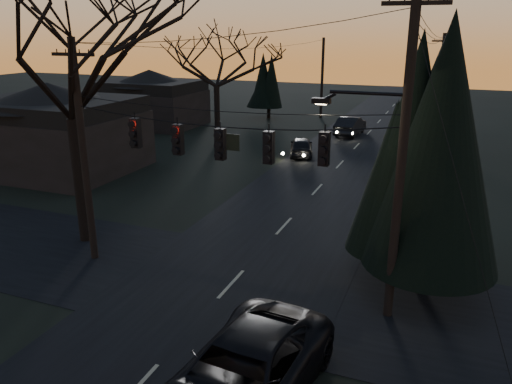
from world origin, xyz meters
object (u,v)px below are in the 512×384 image
at_px(evergreen_right, 427,146).
at_px(sedan_oncoming_a, 301,147).
at_px(utility_pole_left, 95,258).
at_px(utility_pole_right, 387,315).
at_px(sedan_oncoming_b, 350,126).
at_px(utility_pole_far_l, 321,118).
at_px(utility_pole_far_r, 433,142).
at_px(suv_near, 243,375).
at_px(bare_tree_left, 66,65).

relative_size(evergreen_right, sedan_oncoming_a, 2.25).
bearing_deg(utility_pole_left, utility_pole_right, 0.00).
height_order(utility_pole_right, sedan_oncoming_b, utility_pole_right).
bearing_deg(utility_pole_far_l, sedan_oncoming_b, -59.11).
distance_m(utility_pole_right, utility_pole_far_r, 28.00).
relative_size(utility_pole_right, sedan_oncoming_a, 2.54).
xyz_separation_m(utility_pole_far_l, sedan_oncoming_a, (2.80, -16.49, 0.67)).
xyz_separation_m(utility_pole_far_r, suv_near, (-2.73, -33.40, 0.85)).
height_order(utility_pole_right, utility_pole_far_l, utility_pole_right).
height_order(utility_pole_right, utility_pole_left, utility_pole_right).
xyz_separation_m(bare_tree_left, sedan_oncoming_b, (6.16, 26.99, -6.63)).
height_order(utility_pole_right, evergreen_right, evergreen_right).
bearing_deg(sedan_oncoming_a, utility_pole_far_l, -96.49).
xyz_separation_m(bare_tree_left, evergreen_right, (13.61, 1.47, -2.40)).
height_order(utility_pole_far_l, sedan_oncoming_b, utility_pole_far_l).
bearing_deg(utility_pole_right, sedan_oncoming_b, 103.69).
xyz_separation_m(suv_near, sedan_oncoming_a, (-5.96, 24.91, -0.18)).
distance_m(bare_tree_left, suv_near, 13.95).
bearing_deg(utility_pole_left, utility_pole_far_l, 90.00).
bearing_deg(evergreen_right, bare_tree_left, -173.85).
distance_m(utility_pole_right, utility_pole_far_l, 37.79).
xyz_separation_m(utility_pole_left, utility_pole_far_l, (0.00, 36.00, 0.00)).
xyz_separation_m(utility_pole_left, bare_tree_left, (-1.55, 1.31, 7.42)).
xyz_separation_m(utility_pole_left, evergreen_right, (12.06, 2.78, 5.02)).
bearing_deg(utility_pole_left, sedan_oncoming_b, 80.75).
xyz_separation_m(utility_pole_left, utility_pole_far_r, (11.50, 28.00, 0.00)).
relative_size(utility_pole_far_r, utility_pole_far_l, 1.06).
bearing_deg(utility_pole_far_l, sedan_oncoming_a, -80.36).
distance_m(evergreen_right, sedan_oncoming_a, 19.61).
relative_size(utility_pole_left, bare_tree_left, 0.80).
bearing_deg(utility_pole_right, utility_pole_far_r, 90.00).
height_order(suv_near, sedan_oncoming_b, suv_near).
bearing_deg(bare_tree_left, sedan_oncoming_b, 77.15).
bearing_deg(utility_pole_left, suv_near, -31.64).
bearing_deg(utility_pole_far_r, sedan_oncoming_a, -135.69).
distance_m(utility_pole_right, sedan_oncoming_a, 21.37).
bearing_deg(suv_near, evergreen_right, 73.40).
relative_size(utility_pole_right, utility_pole_far_r, 1.18).
relative_size(utility_pole_far_r, evergreen_right, 0.96).
relative_size(utility_pole_right, utility_pole_far_l, 1.25).
bearing_deg(suv_near, sedan_oncoming_b, 102.39).
relative_size(suv_near, sedan_oncoming_a, 1.56).
xyz_separation_m(evergreen_right, suv_near, (-3.30, -8.18, -4.16)).
distance_m(utility_pole_right, utility_pole_left, 11.50).
xyz_separation_m(utility_pole_right, utility_pole_far_l, (-11.50, 36.00, 0.00)).
bearing_deg(sedan_oncoming_a, utility_pole_far_r, -151.82).
height_order(utility_pole_far_r, bare_tree_left, bare_tree_left).
relative_size(utility_pole_right, sedan_oncoming_b, 2.08).
height_order(utility_pole_far_l, bare_tree_left, bare_tree_left).
bearing_deg(suv_near, sedan_oncoming_a, 108.82).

